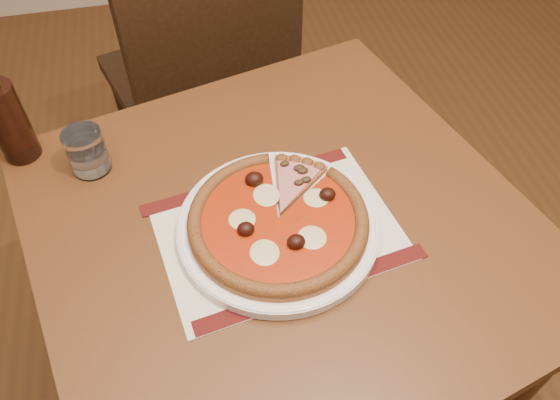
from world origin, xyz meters
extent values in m
cube|color=#5D2F16|center=(-0.13, 0.86, 0.73)|extent=(0.97, 0.97, 0.04)
cylinder|color=#5D2F16|center=(0.29, 0.61, 0.35)|extent=(0.05, 0.05, 0.71)
cylinder|color=#5D2F16|center=(-0.56, 1.11, 0.35)|extent=(0.05, 0.05, 0.71)
cylinder|color=#5D2F16|center=(0.12, 1.29, 0.35)|extent=(0.05, 0.05, 0.71)
cube|color=black|center=(-0.22, 1.66, 0.47)|extent=(0.57, 0.57, 0.04)
cylinder|color=black|center=(-0.09, 1.90, 0.22)|extent=(0.04, 0.04, 0.44)
cylinder|color=black|center=(-0.46, 1.79, 0.22)|extent=(0.04, 0.04, 0.44)
cylinder|color=black|center=(0.03, 1.53, 0.22)|extent=(0.04, 0.04, 0.44)
cylinder|color=black|center=(-0.35, 1.42, 0.22)|extent=(0.04, 0.04, 0.44)
cube|color=black|center=(-0.16, 1.46, 0.72)|extent=(0.45, 0.17, 0.48)
cube|color=beige|center=(-0.14, 0.84, 0.75)|extent=(0.42, 0.33, 0.00)
cylinder|color=white|center=(-0.14, 0.84, 0.76)|extent=(0.33, 0.33, 0.02)
cylinder|color=#9E5626|center=(-0.14, 0.84, 0.78)|extent=(0.29, 0.29, 0.01)
torus|color=#995121|center=(-0.14, 0.84, 0.78)|extent=(0.29, 0.29, 0.02)
cylinder|color=#932C07|center=(-0.14, 0.84, 0.78)|extent=(0.25, 0.25, 0.00)
ellipsoid|color=#CEC38B|center=(-0.15, 0.89, 0.79)|extent=(0.05, 0.04, 0.01)
ellipsoid|color=#CEC38B|center=(-0.22, 0.86, 0.79)|extent=(0.05, 0.04, 0.01)
ellipsoid|color=#CEC38B|center=(-0.17, 0.80, 0.79)|extent=(0.05, 0.04, 0.01)
ellipsoid|color=#CEC38B|center=(-0.09, 0.78, 0.79)|extent=(0.05, 0.04, 0.01)
ellipsoid|color=#CEC38B|center=(-0.10, 0.86, 0.79)|extent=(0.05, 0.04, 0.01)
ellipsoid|color=black|center=(-0.16, 0.90, 0.80)|extent=(0.03, 0.03, 0.02)
ellipsoid|color=black|center=(-0.23, 0.82, 0.80)|extent=(0.03, 0.03, 0.02)
ellipsoid|color=black|center=(-0.13, 0.78, 0.80)|extent=(0.03, 0.03, 0.02)
ellipsoid|color=black|center=(-0.06, 0.87, 0.80)|extent=(0.03, 0.03, 0.02)
ellipsoid|color=#342513|center=(-0.10, 0.89, 0.79)|extent=(0.02, 0.01, 0.01)
ellipsoid|color=#342513|center=(-0.09, 0.92, 0.79)|extent=(0.02, 0.01, 0.01)
ellipsoid|color=#342513|center=(-0.11, 0.89, 0.79)|extent=(0.02, 0.01, 0.01)
ellipsoid|color=#342513|center=(-0.10, 0.93, 0.79)|extent=(0.02, 0.01, 0.01)
ellipsoid|color=#342513|center=(-0.12, 0.90, 0.79)|extent=(0.02, 0.01, 0.01)
cylinder|color=white|center=(-0.44, 1.06, 0.79)|extent=(0.09, 0.09, 0.08)
cylinder|color=#34160D|center=(-0.57, 1.12, 0.83)|extent=(0.07, 0.07, 0.15)
camera|label=1|loc=(-0.26, 0.31, 1.47)|focal=35.00mm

